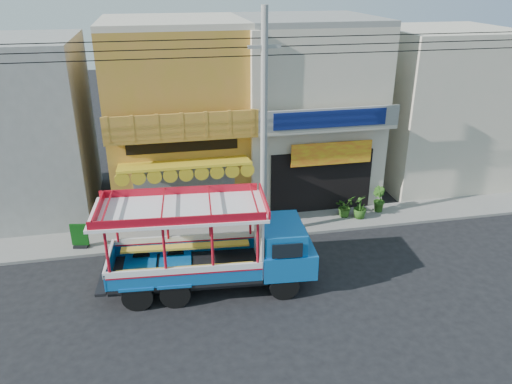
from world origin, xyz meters
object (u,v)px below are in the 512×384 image
(potted_plant_b, at_px, (378,199))
(green_sign, at_px, (80,238))
(potted_plant_a, at_px, (345,206))
(utility_pole, at_px, (268,117))
(potted_plant_c, at_px, (360,207))
(songthaew_truck, at_px, (224,246))

(potted_plant_b, bearing_deg, green_sign, 77.92)
(green_sign, relative_size, potted_plant_a, 1.11)
(utility_pole, relative_size, potted_plant_c, 26.50)
(potted_plant_a, bearing_deg, green_sign, 140.81)
(green_sign, bearing_deg, potted_plant_b, 3.29)
(songthaew_truck, xyz_separation_m, potted_plant_a, (5.92, 4.13, -1.03))
(utility_pole, relative_size, potted_plant_b, 24.66)
(potted_plant_a, height_order, potted_plant_b, potted_plant_b)
(songthaew_truck, distance_m, potted_plant_a, 7.29)
(potted_plant_c, bearing_deg, potted_plant_b, 155.97)
(songthaew_truck, relative_size, green_sign, 7.23)
(potted_plant_c, bearing_deg, utility_pole, -41.41)
(utility_pole, relative_size, green_sign, 27.71)
(potted_plant_b, relative_size, potted_plant_c, 1.07)
(potted_plant_b, bearing_deg, songthaew_truck, 104.30)
(utility_pole, distance_m, green_sign, 8.66)
(utility_pole, bearing_deg, potted_plant_a, 13.19)
(utility_pole, relative_size, potted_plant_a, 30.70)
(potted_plant_b, xyz_separation_m, potted_plant_c, (-1.08, -0.50, -0.04))
(songthaew_truck, height_order, potted_plant_c, songthaew_truck)
(green_sign, relative_size, potted_plant_b, 0.89)
(utility_pole, height_order, green_sign, utility_pole)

